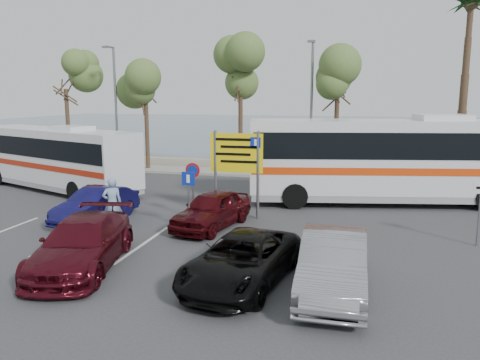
% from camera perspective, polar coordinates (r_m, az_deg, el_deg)
% --- Properties ---
extents(ground, '(120.00, 120.00, 0.00)m').
position_cam_1_polar(ground, '(16.89, -6.47, -7.01)').
color(ground, '#363639').
rests_on(ground, ground).
extents(kerb_strip, '(44.00, 2.40, 0.15)m').
position_cam_1_polar(kerb_strip, '(30.06, 2.84, 0.80)').
color(kerb_strip, gray).
rests_on(kerb_strip, ground).
extents(seawall, '(48.00, 0.80, 0.60)m').
position_cam_1_polar(seawall, '(31.97, 3.54, 1.77)').
color(seawall, gray).
rests_on(seawall, ground).
extents(sea, '(140.00, 140.00, 0.00)m').
position_cam_1_polar(sea, '(75.48, 9.66, 6.29)').
color(sea, '#3D5563').
rests_on(sea, ground).
extents(tree_far_left, '(3.20, 3.20, 7.60)m').
position_cam_1_polar(tree_far_left, '(35.17, -20.57, 11.77)').
color(tree_far_left, '#382619').
rests_on(tree_far_left, kerb_strip).
extents(tree_left, '(3.20, 3.20, 7.20)m').
position_cam_1_polar(tree_left, '(32.18, -11.49, 11.83)').
color(tree_left, '#382619').
rests_on(tree_left, kerb_strip).
extents(tree_mid, '(3.20, 3.20, 8.00)m').
position_cam_1_polar(tree_mid, '(30.03, 0.07, 13.41)').
color(tree_mid, '#382619').
rests_on(tree_mid, kerb_strip).
extents(tree_right, '(3.20, 3.20, 7.40)m').
position_cam_1_polar(tree_right, '(29.15, 11.87, 12.33)').
color(tree_right, '#382619').
rests_on(tree_right, kerb_strip).
extents(palm_tree, '(4.80, 4.80, 11.20)m').
position_cam_1_polar(palm_tree, '(30.07, 26.34, 18.55)').
color(palm_tree, '#382619').
rests_on(palm_tree, kerb_strip).
extents(street_lamp_left, '(0.45, 1.15, 8.01)m').
position_cam_1_polar(street_lamp_left, '(32.65, -14.98, 9.20)').
color(street_lamp_left, slate).
rests_on(street_lamp_left, kerb_strip).
extents(street_lamp_right, '(0.45, 1.15, 8.01)m').
position_cam_1_polar(street_lamp_right, '(28.75, 8.69, 9.33)').
color(street_lamp_right, slate).
rests_on(street_lamp_right, kerb_strip).
extents(direction_sign, '(2.20, 0.12, 3.60)m').
position_cam_1_polar(direction_sign, '(19.06, -0.43, 2.52)').
color(direction_sign, slate).
rests_on(direction_sign, ground).
extents(sign_no_stop, '(0.60, 0.08, 2.35)m').
position_cam_1_polar(sign_no_stop, '(18.90, -5.76, -0.23)').
color(sign_no_stop, slate).
rests_on(sign_no_stop, ground).
extents(sign_parking, '(0.50, 0.07, 2.25)m').
position_cam_1_polar(sign_parking, '(17.32, -6.28, -1.56)').
color(sign_parking, slate).
rests_on(sign_parking, ground).
extents(sign_taxi, '(0.50, 0.07, 2.20)m').
position_cam_1_polar(sign_taxi, '(17.46, 27.23, -2.71)').
color(sign_taxi, slate).
rests_on(sign_taxi, ground).
extents(lane_markings, '(12.02, 4.20, 0.01)m').
position_cam_1_polar(lane_markings, '(16.45, -11.45, -7.62)').
color(lane_markings, silver).
rests_on(lane_markings, ground).
extents(coach_bus_left, '(11.28, 6.37, 3.49)m').
position_cam_1_polar(coach_bus_left, '(26.82, -21.60, 2.29)').
color(coach_bus_left, silver).
rests_on(coach_bus_left, ground).
extents(coach_bus_right, '(13.66, 5.35, 4.16)m').
position_cam_1_polar(coach_bus_right, '(22.83, 18.36, 2.01)').
color(coach_bus_right, silver).
rests_on(coach_bus_right, ground).
extents(car_blue, '(1.95, 4.23, 1.34)m').
position_cam_1_polar(car_blue, '(19.67, -17.13, -2.91)').
color(car_blue, '#12104E').
rests_on(car_blue, ground).
extents(car_maroon, '(3.09, 5.37, 1.47)m').
position_cam_1_polar(car_maroon, '(14.52, -18.65, -7.36)').
color(car_maroon, '#4F0D18').
rests_on(car_maroon, ground).
extents(car_red, '(2.51, 4.42, 1.42)m').
position_cam_1_polar(car_red, '(17.92, -3.43, -3.60)').
color(car_red, '#45090E').
rests_on(car_red, ground).
extents(suv_black, '(2.88, 5.00, 1.31)m').
position_cam_1_polar(suv_black, '(12.70, 0.24, -9.71)').
color(suv_black, black).
rests_on(suv_black, ground).
extents(car_silver_b, '(1.68, 4.66, 1.53)m').
position_cam_1_polar(car_silver_b, '(12.35, 11.28, -9.96)').
color(car_silver_b, gray).
rests_on(car_silver_b, ground).
extents(pedestrian_near, '(0.86, 0.79, 1.97)m').
position_cam_1_polar(pedestrian_near, '(18.33, -15.31, -2.75)').
color(pedestrian_near, '#7E96B7').
rests_on(pedestrian_near, ground).
extents(pedestrian_far, '(0.72, 0.87, 1.64)m').
position_cam_1_polar(pedestrian_far, '(22.02, 11.23, -0.88)').
color(pedestrian_far, '#303749').
rests_on(pedestrian_far, ground).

